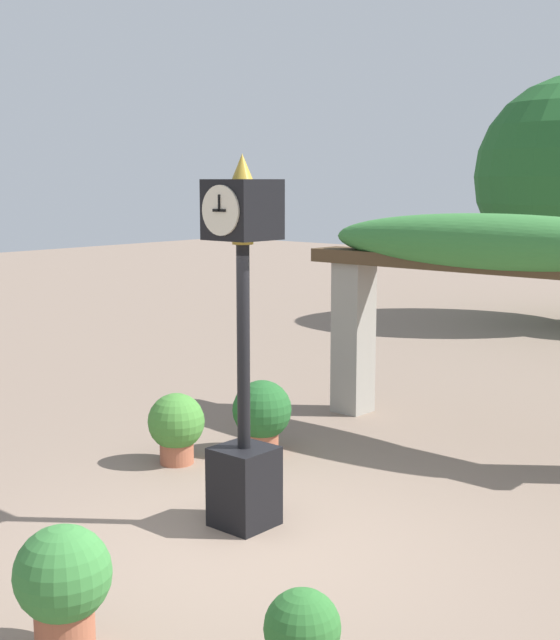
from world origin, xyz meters
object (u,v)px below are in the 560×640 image
(potted_plant_far_right, at_px, (63,583))
(pedestal_clock, at_px, (243,360))
(potted_plant_near_left, at_px, (262,413))
(potted_plant_near_right, at_px, (176,425))
(potted_plant_far_left, at_px, (302,634))

(potted_plant_far_right, bearing_deg, pedestal_clock, 105.05)
(pedestal_clock, distance_m, potted_plant_near_left, 2.49)
(potted_plant_near_right, height_order, potted_plant_far_right, potted_plant_far_right)
(potted_plant_far_right, bearing_deg, potted_plant_far_left, 27.93)
(potted_plant_near_left, bearing_deg, potted_plant_far_left, -44.83)
(potted_plant_near_left, distance_m, potted_plant_far_right, 4.68)
(potted_plant_far_right, bearing_deg, potted_plant_near_right, 127.19)
(potted_plant_far_left, distance_m, potted_plant_far_right, 1.63)
(potted_plant_near_right, xyz_separation_m, potted_plant_far_left, (3.92, -2.51, -0.09))
(pedestal_clock, distance_m, potted_plant_far_right, 2.74)
(potted_plant_near_right, bearing_deg, potted_plant_far_left, -32.66)
(potted_plant_near_right, bearing_deg, potted_plant_far_right, -52.81)
(potted_plant_near_left, distance_m, potted_plant_far_left, 4.90)
(potted_plant_near_left, xyz_separation_m, potted_plant_near_right, (-0.44, -0.94, -0.03))
(potted_plant_near_left, distance_m, potted_plant_near_right, 1.04)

